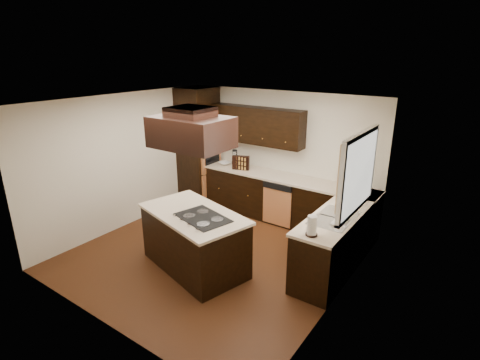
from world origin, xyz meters
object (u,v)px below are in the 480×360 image
at_px(island, 195,241).
at_px(spice_rack, 241,163).
at_px(range_hood, 191,132).
at_px(oven_column, 199,154).

bearing_deg(island, spice_rack, 121.56).
bearing_deg(spice_rack, range_hood, -92.97).
distance_m(oven_column, range_hood, 3.13).
bearing_deg(spice_rack, island, -94.74).
relative_size(island, spice_rack, 4.84).
bearing_deg(oven_column, island, -50.82).
height_order(oven_column, island, oven_column).
bearing_deg(range_hood, island, 142.48).
distance_m(oven_column, spice_rack, 1.13).
relative_size(oven_column, island, 1.28).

